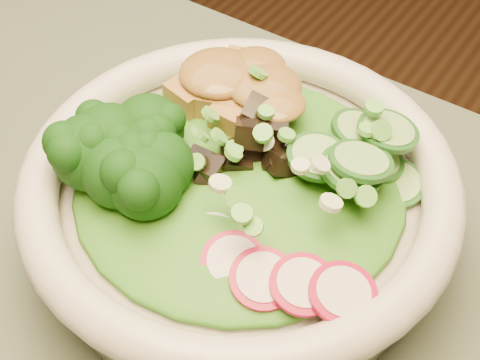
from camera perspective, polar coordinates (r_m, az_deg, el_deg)
The scene contains 9 objects.
salad_bowl at distance 0.45m, azimuth -0.00°, elevation -1.77°, with size 0.29×0.29×0.08m.
lettuce_bed at distance 0.44m, azimuth 0.00°, elevation 0.09°, with size 0.22×0.22×0.03m, color #296B16.
broccoli_florets at distance 0.43m, azimuth -9.05°, elevation 1.02°, with size 0.09×0.08×0.05m, color black, non-canonical shape.
radish_slices at distance 0.39m, azimuth 1.16°, elevation -7.17°, with size 0.12×0.04×0.02m, color #A20C33, non-canonical shape.
cucumber_slices at distance 0.44m, azimuth 9.25°, elevation 1.58°, with size 0.08×0.08×0.04m, color #8FC76F, non-canonical shape.
mushroom_heap at distance 0.44m, azimuth -0.11°, elevation 2.74°, with size 0.08×0.08×0.04m, color black, non-canonical shape.
tofu_cubes at distance 0.48m, azimuth -0.32°, elevation 7.20°, with size 0.10×0.06×0.04m, color #966332, non-canonical shape.
peanut_sauce at distance 0.47m, azimuth -0.33°, elevation 8.50°, with size 0.08×0.06×0.02m, color brown.
scallion_garnish at distance 0.42m, azimuth 0.00°, elevation 2.52°, with size 0.21×0.21×0.03m, color #5FB53F, non-canonical shape.
Camera 1 is at (0.26, -0.07, 1.14)m, focal length 50.00 mm.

